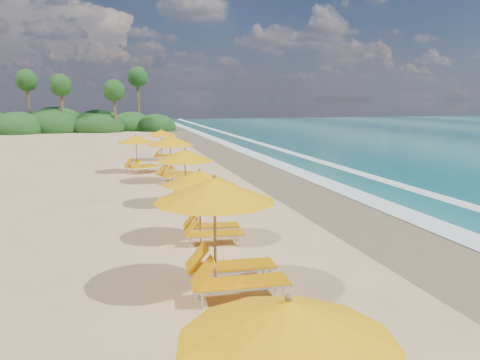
# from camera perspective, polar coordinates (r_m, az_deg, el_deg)

# --- Properties ---
(ground) EXTENTS (160.00, 160.00, 0.00)m
(ground) POSITION_cam_1_polar(r_m,az_deg,el_deg) (16.01, -0.00, -4.23)
(ground) COLOR #D4B07C
(ground) RESTS_ON ground
(wet_sand) EXTENTS (4.00, 160.00, 0.01)m
(wet_sand) POSITION_cam_1_polar(r_m,az_deg,el_deg) (17.45, 12.81, -3.29)
(wet_sand) COLOR olive
(wet_sand) RESTS_ON ground
(surf_foam) EXTENTS (4.00, 160.00, 0.01)m
(surf_foam) POSITION_cam_1_polar(r_m,az_deg,el_deg) (18.84, 20.11, -2.61)
(surf_foam) COLOR white
(surf_foam) RESTS_ON ground
(station_2) EXTENTS (2.73, 2.54, 2.46)m
(station_2) POSITION_cam_1_polar(r_m,az_deg,el_deg) (9.32, -1.94, -5.83)
(station_2) COLOR olive
(station_2) RESTS_ON ground
(station_3) EXTENTS (2.35, 2.21, 2.06)m
(station_3) POSITION_cam_1_polar(r_m,az_deg,el_deg) (12.83, -4.25, -2.53)
(station_3) COLOR olive
(station_3) RESTS_ON ground
(station_4) EXTENTS (2.47, 2.32, 2.17)m
(station_4) POSITION_cam_1_polar(r_m,az_deg,el_deg) (17.17, -6.21, 0.80)
(station_4) COLOR olive
(station_4) RESTS_ON ground
(station_5) EXTENTS (2.81, 2.72, 2.28)m
(station_5) POSITION_cam_1_polar(r_m,az_deg,el_deg) (22.21, -8.07, 2.98)
(station_5) COLOR olive
(station_5) RESTS_ON ground
(station_6) EXTENTS (2.72, 2.68, 2.09)m
(station_6) POSITION_cam_1_polar(r_m,az_deg,el_deg) (25.57, -12.30, 3.51)
(station_6) COLOR olive
(station_6) RESTS_ON ground
(station_7) EXTENTS (2.52, 2.44, 2.05)m
(station_7) POSITION_cam_1_polar(r_m,az_deg,el_deg) (30.33, -9.32, 4.52)
(station_7) COLOR olive
(station_7) RESTS_ON ground
(treeline) EXTENTS (25.80, 8.80, 9.74)m
(treeline) POSITION_cam_1_polar(r_m,az_deg,el_deg) (60.87, -20.71, 6.49)
(treeline) COLOR #163D14
(treeline) RESTS_ON ground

